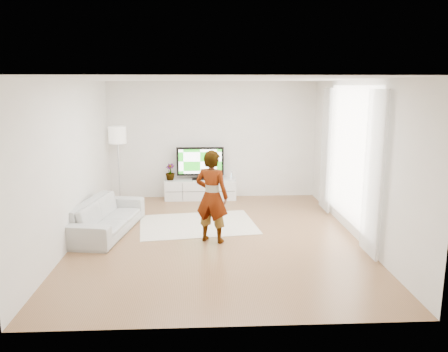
{
  "coord_description": "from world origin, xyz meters",
  "views": [
    {
      "loc": [
        -0.24,
        -7.51,
        2.69
      ],
      "look_at": [
        0.15,
        0.4,
        1.05
      ],
      "focal_mm": 35.0,
      "sensor_mm": 36.0,
      "label": 1
    }
  ],
  "objects_px": {
    "media_console": "(201,189)",
    "floor_lamp": "(118,138)",
    "rug": "(198,224)",
    "sofa": "(107,216)",
    "television": "(200,162)",
    "player": "(212,196)"
  },
  "relations": [
    {
      "from": "media_console",
      "to": "floor_lamp",
      "type": "bearing_deg",
      "value": -174.85
    },
    {
      "from": "media_console",
      "to": "rug",
      "type": "relative_size",
      "value": 0.76
    },
    {
      "from": "rug",
      "to": "sofa",
      "type": "distance_m",
      "value": 1.75
    },
    {
      "from": "television",
      "to": "player",
      "type": "xyz_separation_m",
      "value": [
        0.21,
        -3.01,
        -0.08
      ]
    },
    {
      "from": "rug",
      "to": "player",
      "type": "height_order",
      "value": "player"
    },
    {
      "from": "television",
      "to": "rug",
      "type": "xyz_separation_m",
      "value": [
        -0.05,
        -2.04,
        -0.9
      ]
    },
    {
      "from": "floor_lamp",
      "to": "media_console",
      "type": "bearing_deg",
      "value": 5.15
    },
    {
      "from": "player",
      "to": "sofa",
      "type": "xyz_separation_m",
      "value": [
        -1.95,
        0.6,
        -0.51
      ]
    },
    {
      "from": "media_console",
      "to": "player",
      "type": "bearing_deg",
      "value": -85.92
    },
    {
      "from": "rug",
      "to": "sofa",
      "type": "relative_size",
      "value": 1.06
    },
    {
      "from": "rug",
      "to": "floor_lamp",
      "type": "bearing_deg",
      "value": 135.02
    },
    {
      "from": "television",
      "to": "player",
      "type": "height_order",
      "value": "player"
    },
    {
      "from": "rug",
      "to": "media_console",
      "type": "bearing_deg",
      "value": 88.45
    },
    {
      "from": "rug",
      "to": "player",
      "type": "xyz_separation_m",
      "value": [
        0.27,
        -0.97,
        0.82
      ]
    },
    {
      "from": "floor_lamp",
      "to": "player",
      "type": "bearing_deg",
      "value": -53.13
    },
    {
      "from": "media_console",
      "to": "television",
      "type": "relative_size",
      "value": 1.51
    },
    {
      "from": "media_console",
      "to": "rug",
      "type": "xyz_separation_m",
      "value": [
        -0.05,
        -2.01,
        -0.23
      ]
    },
    {
      "from": "television",
      "to": "sofa",
      "type": "height_order",
      "value": "television"
    },
    {
      "from": "player",
      "to": "rug",
      "type": "bearing_deg",
      "value": -50.8
    },
    {
      "from": "sofa",
      "to": "media_console",
      "type": "bearing_deg",
      "value": -26.81
    },
    {
      "from": "rug",
      "to": "floor_lamp",
      "type": "height_order",
      "value": "floor_lamp"
    },
    {
      "from": "sofa",
      "to": "floor_lamp",
      "type": "relative_size",
      "value": 1.18
    }
  ]
}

